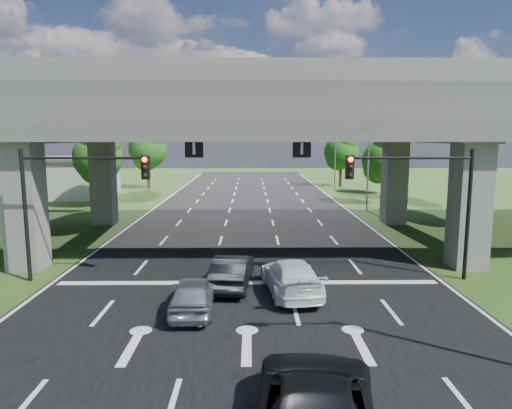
{
  "coord_description": "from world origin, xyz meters",
  "views": [
    {
      "loc": [
        0.15,
        -16.28,
        6.52
      ],
      "look_at": [
        0.39,
        7.07,
        3.06
      ],
      "focal_mm": 32.0,
      "sensor_mm": 36.0,
      "label": 1
    }
  ],
  "objects_px": {
    "car_white": "(291,277)",
    "signal_right": "(422,190)",
    "car_silver": "(193,294)",
    "streetlight_far": "(364,145)",
    "streetlight_beyond": "(332,143)",
    "signal_left": "(72,190)",
    "car_dark": "(232,271)"
  },
  "relations": [
    {
      "from": "car_white",
      "to": "signal_right",
      "type": "bearing_deg",
      "value": -170.87
    },
    {
      "from": "car_silver",
      "to": "car_white",
      "type": "distance_m",
      "value": 4.32
    },
    {
      "from": "signal_right",
      "to": "car_silver",
      "type": "bearing_deg",
      "value": -158.73
    },
    {
      "from": "car_silver",
      "to": "streetlight_far",
      "type": "bearing_deg",
      "value": -118.51
    },
    {
      "from": "car_white",
      "to": "car_silver",
      "type": "bearing_deg",
      "value": 19.72
    },
    {
      "from": "streetlight_far",
      "to": "streetlight_beyond",
      "type": "bearing_deg",
      "value": 90.0
    },
    {
      "from": "car_white",
      "to": "streetlight_beyond",
      "type": "bearing_deg",
      "value": -110.19
    },
    {
      "from": "signal_left",
      "to": "car_dark",
      "type": "height_order",
      "value": "signal_left"
    },
    {
      "from": "signal_right",
      "to": "streetlight_far",
      "type": "distance_m",
      "value": 20.25
    },
    {
      "from": "signal_left",
      "to": "streetlight_far",
      "type": "xyz_separation_m",
      "value": [
        17.92,
        20.06,
        1.66
      ]
    },
    {
      "from": "signal_right",
      "to": "signal_left",
      "type": "height_order",
      "value": "same"
    },
    {
      "from": "signal_right",
      "to": "streetlight_beyond",
      "type": "bearing_deg",
      "value": 86.39
    },
    {
      "from": "streetlight_far",
      "to": "car_dark",
      "type": "distance_m",
      "value": 24.19
    },
    {
      "from": "signal_left",
      "to": "streetlight_far",
      "type": "height_order",
      "value": "streetlight_far"
    },
    {
      "from": "signal_left",
      "to": "car_silver",
      "type": "xyz_separation_m",
      "value": [
        5.79,
        -3.84,
        -3.49
      ]
    },
    {
      "from": "signal_right",
      "to": "car_dark",
      "type": "xyz_separation_m",
      "value": [
        -8.5,
        -0.99,
        -3.45
      ]
    },
    {
      "from": "car_white",
      "to": "signal_left",
      "type": "bearing_deg",
      "value": -18.65
    },
    {
      "from": "car_silver",
      "to": "car_dark",
      "type": "distance_m",
      "value": 3.15
    },
    {
      "from": "streetlight_far",
      "to": "car_white",
      "type": "height_order",
      "value": "streetlight_far"
    },
    {
      "from": "streetlight_far",
      "to": "car_silver",
      "type": "height_order",
      "value": "streetlight_far"
    },
    {
      "from": "signal_right",
      "to": "streetlight_far",
      "type": "relative_size",
      "value": 0.6
    },
    {
      "from": "streetlight_far",
      "to": "car_dark",
      "type": "bearing_deg",
      "value": -117.12
    },
    {
      "from": "signal_left",
      "to": "car_silver",
      "type": "bearing_deg",
      "value": -33.51
    },
    {
      "from": "signal_right",
      "to": "car_white",
      "type": "distance_m",
      "value": 7.18
    },
    {
      "from": "signal_left",
      "to": "streetlight_beyond",
      "type": "height_order",
      "value": "streetlight_beyond"
    },
    {
      "from": "car_dark",
      "to": "car_white",
      "type": "relative_size",
      "value": 0.87
    },
    {
      "from": "car_silver",
      "to": "car_white",
      "type": "relative_size",
      "value": 0.8
    },
    {
      "from": "signal_left",
      "to": "streetlight_beyond",
      "type": "distance_m",
      "value": 40.3
    },
    {
      "from": "signal_left",
      "to": "car_dark",
      "type": "xyz_separation_m",
      "value": [
        7.15,
        -0.99,
        -3.45
      ]
    },
    {
      "from": "signal_right",
      "to": "signal_left",
      "type": "xyz_separation_m",
      "value": [
        -15.65,
        0.0,
        0.0
      ]
    },
    {
      "from": "signal_right",
      "to": "streetlight_far",
      "type": "xyz_separation_m",
      "value": [
        2.27,
        20.06,
        1.66
      ]
    },
    {
      "from": "signal_left",
      "to": "car_dark",
      "type": "distance_m",
      "value": 8.0
    }
  ]
}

